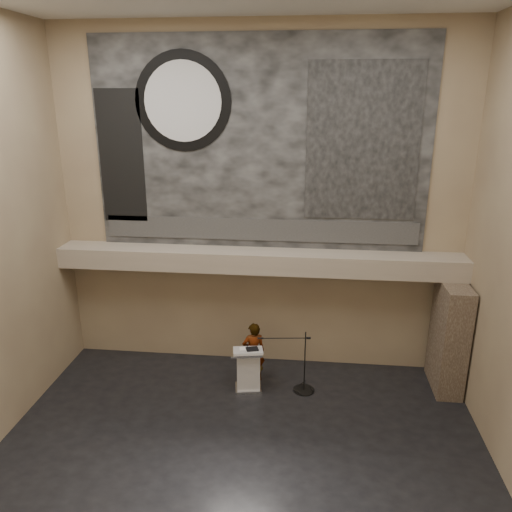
# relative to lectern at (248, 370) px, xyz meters

# --- Properties ---
(floor) EXTENTS (10.00, 10.00, 0.00)m
(floor) POSITION_rel_lectern_xyz_m (0.11, -2.47, -0.55)
(floor) COLOR black
(floor) RESTS_ON ground
(wall_back) EXTENTS (10.00, 0.02, 8.50)m
(wall_back) POSITION_rel_lectern_xyz_m (0.11, 1.53, 3.70)
(wall_back) COLOR #816A52
(wall_back) RESTS_ON floor
(wall_front) EXTENTS (10.00, 0.02, 8.50)m
(wall_front) POSITION_rel_lectern_xyz_m (0.11, -6.47, 3.70)
(wall_front) COLOR #816A52
(wall_front) RESTS_ON floor
(soffit) EXTENTS (10.00, 0.80, 0.50)m
(soffit) POSITION_rel_lectern_xyz_m (0.11, 1.13, 2.40)
(soffit) COLOR gray
(soffit) RESTS_ON wall_back
(sprinkler_left) EXTENTS (0.04, 0.04, 0.06)m
(sprinkler_left) POSITION_rel_lectern_xyz_m (-1.49, 1.08, 2.12)
(sprinkler_left) COLOR #B2893D
(sprinkler_left) RESTS_ON soffit
(sprinkler_right) EXTENTS (0.04, 0.04, 0.06)m
(sprinkler_right) POSITION_rel_lectern_xyz_m (2.01, 1.08, 2.12)
(sprinkler_right) COLOR #B2893D
(sprinkler_right) RESTS_ON soffit
(banner) EXTENTS (8.00, 0.05, 5.00)m
(banner) POSITION_rel_lectern_xyz_m (0.11, 1.50, 5.15)
(banner) COLOR black
(banner) RESTS_ON wall_back
(banner_text_strip) EXTENTS (7.76, 0.02, 0.55)m
(banner_text_strip) POSITION_rel_lectern_xyz_m (0.11, 1.46, 3.10)
(banner_text_strip) COLOR #303030
(banner_text_strip) RESTS_ON banner
(banner_clock_rim) EXTENTS (2.30, 0.02, 2.30)m
(banner_clock_rim) POSITION_rel_lectern_xyz_m (-1.69, 1.46, 6.15)
(banner_clock_rim) COLOR black
(banner_clock_rim) RESTS_ON banner
(banner_clock_face) EXTENTS (1.84, 0.02, 1.84)m
(banner_clock_face) POSITION_rel_lectern_xyz_m (-1.69, 1.44, 6.15)
(banner_clock_face) COLOR silver
(banner_clock_face) RESTS_ON banner
(banner_building_print) EXTENTS (2.60, 0.02, 3.60)m
(banner_building_print) POSITION_rel_lectern_xyz_m (2.51, 1.46, 5.25)
(banner_building_print) COLOR black
(banner_building_print) RESTS_ON banner
(banner_brick_print) EXTENTS (1.10, 0.02, 3.20)m
(banner_brick_print) POSITION_rel_lectern_xyz_m (-3.29, 1.46, 4.85)
(banner_brick_print) COLOR black
(banner_brick_print) RESTS_ON banner
(stone_pier) EXTENTS (0.60, 1.40, 2.70)m
(stone_pier) POSITION_rel_lectern_xyz_m (4.76, 0.68, 0.80)
(stone_pier) COLOR #44362A
(stone_pier) RESTS_ON floor
(lectern) EXTENTS (0.77, 0.61, 1.13)m
(lectern) POSITION_rel_lectern_xyz_m (0.00, 0.00, 0.00)
(lectern) COLOR silver
(lectern) RESTS_ON floor
(binder) EXTENTS (0.34, 0.30, 0.04)m
(binder) POSITION_rel_lectern_xyz_m (0.10, -0.02, 0.56)
(binder) COLOR black
(binder) RESTS_ON lectern
(papers) EXTENTS (0.29, 0.35, 0.00)m
(papers) POSITION_rel_lectern_xyz_m (-0.07, -0.05, 0.55)
(papers) COLOR white
(papers) RESTS_ON lectern
(speaker_person) EXTENTS (0.66, 0.53, 1.56)m
(speaker_person) POSITION_rel_lectern_xyz_m (0.08, 0.45, 0.23)
(speaker_person) COLOR beige
(speaker_person) RESTS_ON floor
(mic_stand) EXTENTS (1.37, 0.52, 1.57)m
(mic_stand) POSITION_rel_lectern_xyz_m (1.31, 0.10, -0.33)
(mic_stand) COLOR black
(mic_stand) RESTS_ON floor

